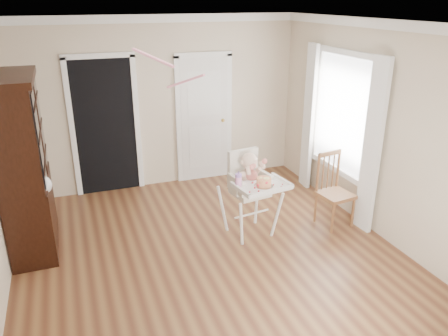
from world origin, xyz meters
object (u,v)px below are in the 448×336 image
object	(u,v)px
china_cabinet	(24,166)
cake	(264,182)
high_chair	(250,184)
sippy_cup	(238,180)
dining_chair	(334,192)

from	to	relation	value
china_cabinet	cake	bearing A→B (deg)	-19.23
high_chair	china_cabinet	distance (m)	2.74
sippy_cup	dining_chair	bearing A→B (deg)	2.03
cake	china_cabinet	world-z (taller)	china_cabinet
cake	dining_chair	xyz separation A→B (m)	(1.14, 0.16, -0.38)
china_cabinet	dining_chair	size ratio (longest dim) A/B	2.13
high_chair	dining_chair	distance (m)	1.22
cake	sippy_cup	bearing A→B (deg)	159.58
dining_chair	high_chair	bearing A→B (deg)	165.85
sippy_cup	dining_chair	size ratio (longest dim) A/B	0.20
sippy_cup	china_cabinet	size ratio (longest dim) A/B	0.09
cake	dining_chair	distance (m)	1.21
cake	sippy_cup	xyz separation A→B (m)	(-0.29, 0.11, 0.03)
sippy_cup	dining_chair	xyz separation A→B (m)	(1.42, 0.05, -0.41)
sippy_cup	china_cabinet	bearing A→B (deg)	160.91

